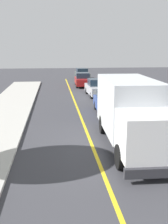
# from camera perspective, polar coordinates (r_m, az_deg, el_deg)

# --- Properties ---
(centre_line_yellow) EXTENTS (0.16, 56.00, 0.01)m
(centre_line_yellow) POSITION_cam_1_polar(r_m,az_deg,el_deg) (13.55, 1.45, -6.47)
(centre_line_yellow) COLOR gold
(centre_line_yellow) RESTS_ON ground
(box_truck) EXTENTS (2.62, 7.25, 3.20)m
(box_truck) POSITION_cam_1_polar(r_m,az_deg,el_deg) (12.84, 10.18, 0.40)
(box_truck) COLOR silver
(box_truck) RESTS_ON ground
(parked_car_near) EXTENTS (1.92, 4.45, 1.67)m
(parked_car_near) POSITION_cam_1_polar(r_m,az_deg,el_deg) (19.19, 5.47, 2.00)
(parked_car_near) COLOR #2D4793
(parked_car_near) RESTS_ON ground
(parked_car_mid) EXTENTS (1.97, 4.47, 1.67)m
(parked_car_mid) POSITION_cam_1_polar(r_m,az_deg,el_deg) (26.31, 2.80, 5.25)
(parked_car_mid) COLOR #B7B7BC
(parked_car_mid) RESTS_ON ground
(parked_car_far) EXTENTS (1.92, 4.45, 1.67)m
(parked_car_far) POSITION_cam_1_polar(r_m,az_deg,el_deg) (32.83, -0.30, 6.97)
(parked_car_far) COLOR maroon
(parked_car_far) RESTS_ON ground
(parked_car_furthest) EXTENTS (1.95, 4.46, 1.67)m
(parked_car_furthest) POSITION_cam_1_polar(r_m,az_deg,el_deg) (40.16, -0.41, 8.22)
(parked_car_furthest) COLOR #4C564C
(parked_car_furthest) RESTS_ON ground
(parked_van_across) EXTENTS (1.86, 4.42, 1.67)m
(parked_van_across) POSITION_cam_1_polar(r_m,az_deg,el_deg) (17.41, 17.31, 0.21)
(parked_van_across) COLOR #B7B7BC
(parked_van_across) RESTS_ON ground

